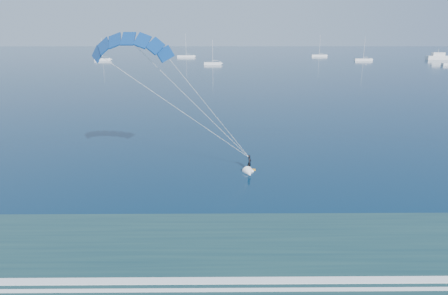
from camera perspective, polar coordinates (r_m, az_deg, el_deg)
kitesurfer_rig at (r=39.43m, az=-4.30°, el=6.27°), size 16.96×8.16×15.79m
motor_yacht at (r=261.36m, az=28.37°, el=11.33°), size 14.28×3.81×6.00m
sailboat_1 at (r=231.68m, az=-16.92°, el=11.94°), size 8.71×2.40×11.96m
sailboat_2 at (r=254.42m, az=-5.42°, el=12.86°), size 10.87×2.40×14.36m
sailboat_3 at (r=193.75m, az=-1.62°, el=11.93°), size 8.16×2.40×11.40m
sailboat_4 at (r=268.60m, az=13.44°, el=12.67°), size 9.79×2.40×13.16m
sailboat_5 at (r=233.76m, az=19.28°, el=11.78°), size 9.40×2.40×12.73m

